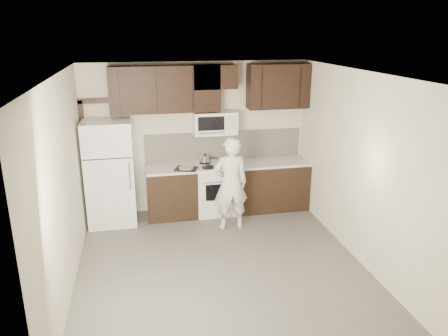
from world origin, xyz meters
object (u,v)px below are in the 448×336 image
object	(u,v)px
stove	(217,188)
person	(231,184)
refrigerator	(110,173)
microwave	(215,123)

from	to	relation	value
stove	person	xyz separation A→B (m)	(0.10, -0.71, 0.33)
stove	person	world-z (taller)	person
stove	refrigerator	bearing A→B (deg)	-178.49
microwave	refrigerator	distance (m)	2.00
microwave	person	world-z (taller)	microwave
stove	person	bearing A→B (deg)	-81.64
refrigerator	microwave	bearing A→B (deg)	5.15
microwave	person	bearing A→B (deg)	-82.80
microwave	refrigerator	bearing A→B (deg)	-174.85
refrigerator	person	xyz separation A→B (m)	(1.95, -0.66, -0.11)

